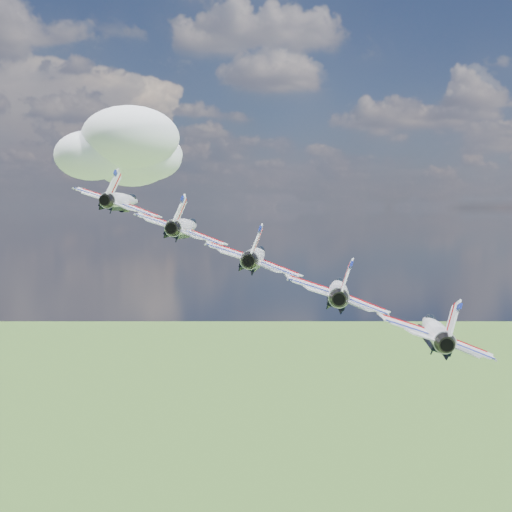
{
  "coord_description": "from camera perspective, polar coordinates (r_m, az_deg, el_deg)",
  "views": [
    {
      "loc": [
        -1.07,
        -76.3,
        159.34
      ],
      "look_at": [
        9.99,
        -1.07,
        154.19
      ],
      "focal_mm": 50.0,
      "sensor_mm": 36.0,
      "label": 1
    }
  ],
  "objects": [
    {
      "name": "jet_3",
      "position": [
        71.24,
        6.58,
        -2.72
      ],
      "size": [
        14.4,
        17.27,
        7.57
      ],
      "primitive_type": null,
      "rotation": [
        0.0,
        0.33,
        -0.25
      ],
      "color": "silver"
    },
    {
      "name": "jet_4",
      "position": [
        67.52,
        14.04,
        -5.75
      ],
      "size": [
        14.4,
        17.27,
        7.57
      ],
      "primitive_type": null,
      "rotation": [
        0.0,
        0.33,
        -0.25
      ],
      "color": "white"
    },
    {
      "name": "cloud_far",
      "position": [
        263.99,
        -10.34,
        8.56
      ],
      "size": [
        60.68,
        47.68,
        23.84
      ],
      "primitive_type": "ellipsoid",
      "color": "white"
    },
    {
      "name": "jet_0",
      "position": [
        89.02,
        -10.58,
        4.36
      ],
      "size": [
        14.4,
        17.27,
        7.57
      ],
      "primitive_type": null,
      "rotation": [
        0.0,
        0.33,
        -0.25
      ],
      "color": "silver"
    },
    {
      "name": "jet_2",
      "position": [
        76.21,
        0.0,
        0.0
      ],
      "size": [
        14.4,
        17.27,
        7.57
      ],
      "primitive_type": null,
      "rotation": [
        0.0,
        0.33,
        -0.25
      ],
      "color": "white"
    },
    {
      "name": "jet_1",
      "position": [
        82.21,
        -5.69,
        2.36
      ],
      "size": [
        14.4,
        17.27,
        7.57
      ],
      "primitive_type": null,
      "rotation": [
        0.0,
        0.33,
        -0.25
      ],
      "color": "white"
    }
  ]
}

